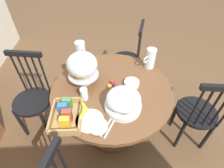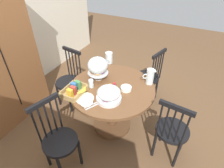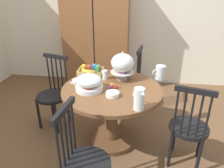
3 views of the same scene
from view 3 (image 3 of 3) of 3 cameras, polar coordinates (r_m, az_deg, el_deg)
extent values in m
plane|color=brown|center=(2.88, -0.43, -13.65)|extent=(10.00, 10.00, 0.00)
cube|color=silver|center=(4.10, 3.14, 18.04)|extent=(4.80, 0.06, 2.60)
cube|color=brown|center=(3.89, -4.00, 12.41)|extent=(1.10, 0.56, 1.90)
cube|color=black|center=(3.60, -4.93, 12.89)|extent=(0.01, 0.01, 1.52)
cylinder|color=brown|center=(2.42, 0.00, -1.50)|extent=(1.12, 1.12, 0.04)
cylinder|color=brown|center=(2.58, 0.00, -8.16)|extent=(0.14, 0.14, 0.63)
cylinder|color=brown|center=(2.79, 0.00, -14.26)|extent=(0.56, 0.56, 0.06)
cylinder|color=black|center=(2.40, 19.60, -10.81)|extent=(0.40, 0.40, 0.04)
cylinder|color=black|center=(2.65, 22.23, -13.59)|extent=(0.04, 0.04, 0.45)
cylinder|color=black|center=(2.65, 16.11, -12.57)|extent=(0.04, 0.04, 0.45)
cylinder|color=black|center=(2.43, 21.91, -17.52)|extent=(0.04, 0.04, 0.45)
cylinder|color=black|center=(2.43, 15.11, -16.39)|extent=(0.04, 0.04, 0.45)
cylinder|color=black|center=(2.14, 23.87, -8.57)|extent=(0.02, 0.02, 0.48)
cylinder|color=black|center=(2.14, 22.00, -8.27)|extent=(0.02, 0.02, 0.48)
cylinder|color=black|center=(2.14, 20.14, -7.96)|extent=(0.02, 0.02, 0.48)
cylinder|color=black|center=(2.14, 18.27, -7.64)|extent=(0.02, 0.02, 0.48)
cylinder|color=black|center=(2.14, 16.41, -7.32)|extent=(0.02, 0.02, 0.48)
cube|color=black|center=(2.02, 21.22, -1.73)|extent=(0.36, 0.13, 0.05)
cylinder|color=black|center=(3.29, 4.13, 0.76)|extent=(0.40, 0.40, 0.04)
cylinder|color=black|center=(3.53, 2.28, -1.41)|extent=(0.04, 0.04, 0.45)
cylinder|color=black|center=(3.29, 1.11, -3.50)|extent=(0.04, 0.04, 0.45)
cylinder|color=black|center=(3.49, 6.76, -1.96)|extent=(0.04, 0.04, 0.45)
cylinder|color=black|center=(3.24, 5.91, -4.13)|extent=(0.04, 0.04, 0.45)
cylinder|color=black|center=(3.30, 7.50, 5.20)|extent=(0.02, 0.02, 0.48)
cylinder|color=black|center=(3.24, 7.31, 4.80)|extent=(0.02, 0.02, 0.48)
cylinder|color=black|center=(3.17, 7.10, 4.38)|extent=(0.02, 0.02, 0.48)
cylinder|color=black|center=(3.11, 6.89, 3.94)|extent=(0.02, 0.02, 0.48)
cylinder|color=black|center=(3.04, 6.66, 3.49)|extent=(0.02, 0.02, 0.48)
cube|color=black|center=(3.09, 7.36, 8.89)|extent=(0.09, 0.36, 0.05)
cylinder|color=black|center=(2.95, -15.56, -3.17)|extent=(0.40, 0.40, 0.04)
cylinder|color=black|center=(3.05, -18.76, -7.48)|extent=(0.04, 0.04, 0.45)
cylinder|color=black|center=(2.89, -14.53, -8.85)|extent=(0.04, 0.04, 0.45)
cylinder|color=black|center=(3.23, -15.56, -5.12)|extent=(0.04, 0.04, 0.45)
cylinder|color=black|center=(3.08, -11.42, -6.26)|extent=(0.04, 0.04, 0.45)
cylinder|color=black|center=(3.05, -16.33, 2.64)|extent=(0.02, 0.02, 0.48)
cylinder|color=black|center=(3.00, -15.29, 2.45)|extent=(0.02, 0.02, 0.48)
cylinder|color=black|center=(2.96, -14.21, 2.26)|extent=(0.02, 0.02, 0.48)
cylinder|color=black|center=(2.92, -13.11, 2.06)|extent=(0.02, 0.02, 0.48)
cylinder|color=black|center=(2.88, -11.98, 1.85)|extent=(0.02, 0.02, 0.48)
cube|color=black|center=(2.87, -14.76, 7.04)|extent=(0.36, 0.13, 0.05)
cylinder|color=black|center=(1.90, -6.59, -20.38)|extent=(0.40, 0.40, 0.04)
cylinder|color=black|center=(1.70, -13.97, -16.64)|extent=(0.02, 0.02, 0.48)
cylinder|color=black|center=(1.75, -12.92, -15.20)|extent=(0.02, 0.02, 0.48)
cylinder|color=black|center=(1.79, -11.93, -13.84)|extent=(0.02, 0.02, 0.48)
cylinder|color=black|center=(1.84, -11.01, -12.54)|extent=(0.02, 0.02, 0.48)
cylinder|color=black|center=(1.89, -10.14, -11.31)|extent=(0.02, 0.02, 0.48)
cube|color=black|center=(1.65, -12.73, -6.76)|extent=(0.08, 0.36, 0.05)
cylinder|color=silver|center=(2.63, 2.69, 1.43)|extent=(0.12, 0.12, 0.02)
cylinder|color=silver|center=(2.61, 2.71, 2.18)|extent=(0.03, 0.03, 0.09)
cylinder|color=silver|center=(2.59, 2.73, 3.21)|extent=(0.28, 0.28, 0.01)
torus|color=#B27033|center=(2.58, 3.75, 3.65)|extent=(0.10, 0.10, 0.03)
torus|color=#D19347|center=(2.62, 3.04, 4.01)|extent=(0.10, 0.10, 0.03)
torus|color=#935628|center=(2.63, 1.92, 4.07)|extent=(0.10, 0.10, 0.03)
torus|color=tan|center=(2.57, 1.83, 3.60)|extent=(0.10, 0.10, 0.03)
torus|color=#994C84|center=(2.54, 2.90, 3.35)|extent=(0.10, 0.10, 0.03)
ellipsoid|color=silver|center=(2.55, 2.79, 5.63)|extent=(0.27, 0.27, 0.22)
sphere|color=silver|center=(2.52, 2.84, 8.21)|extent=(0.02, 0.02, 0.02)
cylinder|color=silver|center=(2.37, -5.99, -1.03)|extent=(0.30, 0.30, 0.05)
ellipsoid|color=beige|center=(2.34, -4.41, -0.30)|extent=(0.09, 0.09, 0.03)
ellipsoid|color=#8CBF59|center=(2.41, -5.50, 0.44)|extent=(0.09, 0.09, 0.03)
ellipsoid|color=#6B2D4C|center=(2.37, -7.63, -0.14)|extent=(0.09, 0.09, 0.03)
ellipsoid|color=#CC3D33|center=(2.29, -6.19, -0.95)|extent=(0.09, 0.09, 0.03)
ellipsoid|color=silver|center=(2.33, -6.09, 0.95)|extent=(0.28, 0.28, 0.13)
cylinder|color=silver|center=(1.98, 7.15, -3.93)|extent=(0.10, 0.10, 0.21)
cylinder|color=orange|center=(2.00, 7.10, -4.73)|extent=(0.09, 0.09, 0.14)
cone|color=silver|center=(1.90, 8.29, -2.34)|extent=(0.05, 0.05, 0.03)
torus|color=silver|center=(2.02, 6.13, -2.87)|extent=(0.05, 0.07, 0.07)
cylinder|color=silver|center=(2.67, 12.57, 2.99)|extent=(0.11, 0.11, 0.17)
cylinder|color=white|center=(2.68, 12.52, 2.49)|extent=(0.10, 0.10, 0.12)
cone|color=silver|center=(2.68, 13.90, 4.59)|extent=(0.05, 0.05, 0.03)
torus|color=silver|center=(2.63, 11.27, 2.96)|extent=(0.07, 0.05, 0.07)
cube|color=tan|center=(2.79, -5.57, 2.71)|extent=(0.30, 0.22, 0.01)
cube|color=tan|center=(2.68, -6.10, 2.39)|extent=(0.30, 0.02, 0.07)
cube|color=tan|center=(2.87, -5.12, 4.07)|extent=(0.30, 0.02, 0.07)
cube|color=tan|center=(2.81, -8.59, 3.39)|extent=(0.02, 0.22, 0.07)
cube|color=tan|center=(2.75, -2.54, 3.12)|extent=(0.02, 0.22, 0.07)
cube|color=gold|center=(2.78, -7.45, 3.88)|extent=(0.05, 0.07, 0.11)
cube|color=#B23D33|center=(2.76, -6.18, 3.79)|extent=(0.05, 0.07, 0.11)
cube|color=#336BAD|center=(2.78, -4.76, 4.04)|extent=(0.05, 0.07, 0.11)
cube|color=#47894C|center=(2.75, -3.75, 3.81)|extent=(0.05, 0.08, 0.11)
ellipsoid|color=yellow|center=(2.63, -6.94, 3.37)|extent=(0.14, 0.08, 0.05)
ellipsoid|color=yellow|center=(2.63, -6.31, 3.35)|extent=(0.13, 0.03, 0.05)
ellipsoid|color=yellow|center=(2.62, -5.67, 3.32)|extent=(0.14, 0.08, 0.05)
cylinder|color=white|center=(2.64, -7.11, 1.28)|extent=(0.22, 0.22, 0.01)
cylinder|color=white|center=(2.59, -8.80, 0.99)|extent=(0.15, 0.15, 0.01)
cylinder|color=white|center=(2.23, 0.15, -2.69)|extent=(0.14, 0.14, 0.04)
cylinder|color=silver|center=(2.62, -1.85, 2.47)|extent=(0.06, 0.06, 0.11)
cylinder|color=#B7282D|center=(2.39, 1.09, -0.80)|extent=(0.04, 0.04, 0.04)
cylinder|color=orange|center=(2.42, -0.06, -0.42)|extent=(0.04, 0.04, 0.04)
cylinder|color=#5B2366|center=(2.36, -0.25, -1.04)|extent=(0.04, 0.04, 0.04)
cube|color=silver|center=(2.55, -9.21, 0.18)|extent=(0.16, 0.09, 0.01)
cube|color=silver|center=(2.53, -9.68, -0.06)|extent=(0.16, 0.09, 0.01)
cube|color=silver|center=(2.73, -5.15, 2.20)|extent=(0.16, 0.09, 0.01)
camera|label=1|loc=(2.62, -28.09, 23.97)|focal=27.94mm
camera|label=2|loc=(2.40, -56.20, 25.44)|focal=29.77mm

